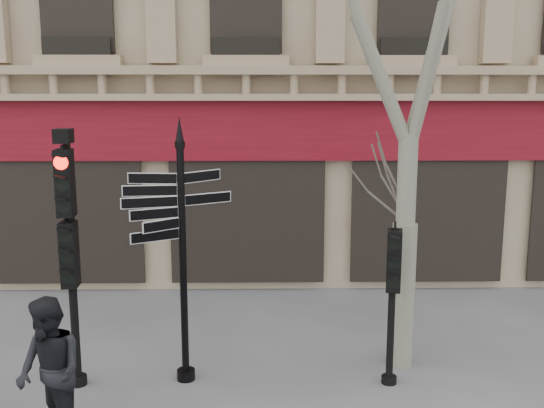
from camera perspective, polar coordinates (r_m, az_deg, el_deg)
The scene contains 5 objects.
ground at distance 9.31m, azimuth -3.00°, elevation -17.63°, with size 80.00×80.00×0.00m, color #55555A.
fingerpost at distance 9.00m, azimuth -8.52°, elevation -0.29°, with size 2.17×2.17×4.05m.
traffic_signal_main at distance 9.28m, azimuth -18.57°, elevation -2.11°, with size 0.44×0.33×3.88m.
traffic_signal_secondary at distance 9.21m, azimuth 11.29°, elevation -6.78°, with size 0.46×0.37×2.41m.
pedestrian_b at distance 8.27m, azimuth -20.19°, elevation -14.67°, with size 0.92×0.72×1.90m, color black.
Camera 1 is at (0.33, -8.22, 4.35)m, focal length 40.00 mm.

